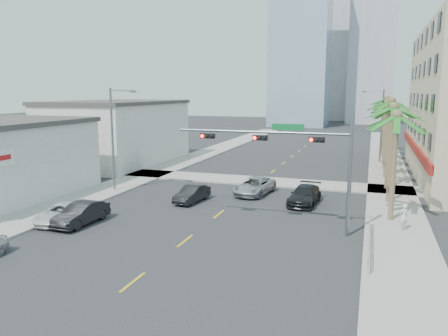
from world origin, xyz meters
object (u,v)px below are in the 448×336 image
(traffic_signal_mast, at_px, (296,152))
(car_lane_left, at_px, (192,194))
(car_parked_mid, at_px, (81,214))
(car_parked_far, at_px, (62,213))
(car_lane_right, at_px, (305,195))
(pedestrian, at_px, (404,217))
(car_lane_center, at_px, (255,186))

(traffic_signal_mast, distance_m, car_lane_left, 11.09)
(car_parked_mid, xyz_separation_m, car_parked_far, (-1.55, -0.02, -0.11))
(car_parked_mid, bearing_deg, car_lane_left, 61.58)
(traffic_signal_mast, height_order, car_lane_right, traffic_signal_mast)
(car_parked_far, distance_m, car_lane_right, 17.90)
(car_lane_right, relative_size, pedestrian, 2.91)
(traffic_signal_mast, bearing_deg, car_lane_right, 93.25)
(traffic_signal_mast, bearing_deg, car_parked_far, -168.28)
(traffic_signal_mast, relative_size, car_lane_right, 2.27)
(car_parked_mid, distance_m, car_lane_center, 14.84)
(car_lane_left, relative_size, car_lane_center, 0.78)
(car_lane_right, bearing_deg, car_lane_left, -162.10)
(pedestrian, bearing_deg, car_lane_center, -71.04)
(car_lane_center, xyz_separation_m, pedestrian, (11.43, -6.98, 0.28))
(car_parked_mid, relative_size, car_lane_left, 1.11)
(pedestrian, bearing_deg, car_parked_mid, -25.54)
(traffic_signal_mast, distance_m, car_lane_center, 11.07)
(car_parked_mid, distance_m, car_lane_right, 16.63)
(car_parked_mid, relative_size, car_lane_center, 0.86)
(car_parked_mid, distance_m, pedestrian, 20.74)
(pedestrian, bearing_deg, car_lane_right, -75.78)
(traffic_signal_mast, xyz_separation_m, car_lane_right, (-0.39, 6.94, -4.35))
(car_lane_left, bearing_deg, pedestrian, -3.97)
(car_parked_far, distance_m, pedestrian, 22.26)
(car_lane_right, height_order, pedestrian, pedestrian)
(car_lane_center, bearing_deg, car_parked_mid, -118.13)
(car_lane_center, distance_m, car_lane_right, 4.96)
(car_lane_center, bearing_deg, pedestrian, -23.73)
(car_parked_mid, xyz_separation_m, car_lane_right, (13.24, 10.07, -0.02))
(traffic_signal_mast, height_order, car_lane_left, traffic_signal_mast)
(car_parked_far, xyz_separation_m, car_lane_right, (14.79, 10.09, 0.09))
(traffic_signal_mast, bearing_deg, pedestrian, 16.43)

